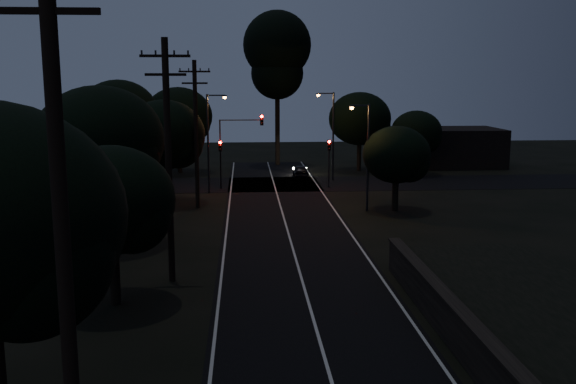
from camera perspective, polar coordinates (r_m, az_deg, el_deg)
road_surface at (r=45.96m, az=-0.61°, el=-1.51°), size 60.00×70.00×0.03m
utility_pole_near at (r=12.66m, az=-19.41°, el=-4.19°), size 2.20×0.30×12.00m
utility_pole_mid at (r=29.24m, az=-10.59°, el=3.03°), size 2.20×0.30×11.00m
utility_pole_far at (r=46.11m, az=-8.18°, el=5.31°), size 2.20×0.30×10.50m
tree_left_b at (r=26.71m, az=-15.12°, el=-0.96°), size 5.20×5.20×6.62m
tree_left_c at (r=36.66m, az=-16.00°, el=4.22°), size 7.03×7.03×8.89m
tree_left_d at (r=48.23m, az=-10.73°, el=4.86°), size 6.08×6.08×7.72m
tree_far_nw at (r=64.10m, az=-9.51°, el=6.55°), size 6.64×6.64×8.41m
tree_far_w at (r=60.80m, az=-14.59°, el=6.65°), size 7.17×7.17×9.14m
tree_far_ne at (r=64.92m, az=6.60°, el=6.37°), size 6.25×6.25×7.90m
tree_far_e at (r=63.22m, az=11.51°, el=5.14°), size 4.88×4.88×6.20m
tree_right_a at (r=45.36m, az=9.84°, el=3.15°), size 4.72×4.72×6.00m
tall_pine at (r=68.97m, az=-0.96°, el=12.16°), size 7.16×7.16×16.28m
building_left at (r=68.45m, az=-18.68°, el=3.65°), size 10.00×8.00×4.40m
building_right at (r=70.92m, az=14.70°, el=3.89°), size 9.00×7.00×4.00m
signal_left at (r=54.23m, az=-6.03°, el=3.24°), size 0.28×0.35×4.10m
signal_right at (r=54.67m, az=3.67°, el=3.33°), size 0.28×0.35×4.10m
signal_mast at (r=54.04m, az=-4.27°, el=4.85°), size 3.70×0.35×6.25m
streetlight_a at (r=52.10m, az=-6.92°, el=4.94°), size 1.66×0.26×8.00m
streetlight_b at (r=58.55m, az=3.86°, el=5.55°), size 1.66×0.26×8.00m
streetlight_c at (r=44.90m, az=6.93°, el=3.75°), size 1.46×0.26×7.50m
car at (r=60.68m, az=1.13°, el=1.88°), size 1.51×3.50×1.18m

